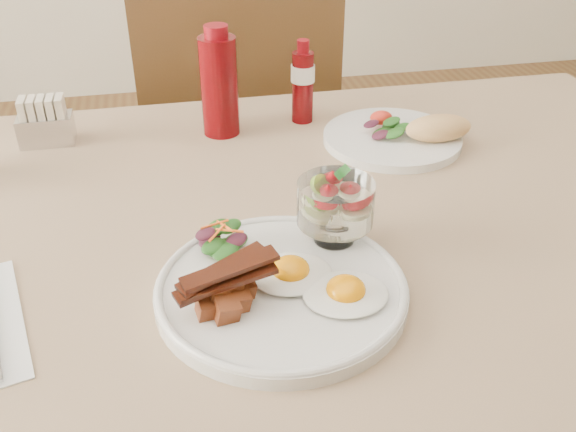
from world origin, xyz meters
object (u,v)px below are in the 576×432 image
object	(u,v)px
table	(299,273)
fruit_cup	(335,203)
sugar_caddy	(45,124)
second_plate	(403,135)
chair_far	(238,153)
hot_sauce_bottle	(303,83)
ketchup_bottle	(219,84)
main_plate	(281,290)

from	to	relation	value
table	fruit_cup	world-z (taller)	fruit_cup
table	sugar_caddy	xyz separation A→B (m)	(-0.35, 0.31, 0.12)
table	second_plate	world-z (taller)	second_plate
chair_far	hot_sauce_bottle	size ratio (longest dim) A/B	6.53
table	fruit_cup	xyz separation A→B (m)	(0.03, -0.08, 0.16)
ketchup_bottle	sugar_caddy	size ratio (longest dim) A/B	2.11
ketchup_bottle	hot_sauce_bottle	xyz separation A→B (m)	(0.14, 0.02, -0.02)
ketchup_bottle	chair_far	bearing A→B (deg)	79.53
second_plate	ketchup_bottle	size ratio (longest dim) A/B	1.28
hot_sauce_bottle	ketchup_bottle	bearing A→B (deg)	-171.90
sugar_caddy	table	bearing A→B (deg)	-41.00
chair_far	fruit_cup	bearing A→B (deg)	-88.03
hot_sauce_bottle	sugar_caddy	size ratio (longest dim) A/B	1.66
second_plate	hot_sauce_bottle	xyz separation A→B (m)	(-0.14, 0.12, 0.05)
table	hot_sauce_bottle	world-z (taller)	hot_sauce_bottle
chair_far	sugar_caddy	xyz separation A→B (m)	(-0.35, -0.35, 0.26)
main_plate	fruit_cup	xyz separation A→B (m)	(0.08, 0.07, 0.06)
hot_sauce_bottle	main_plate	bearing A→B (deg)	-105.56
main_plate	fruit_cup	distance (m)	0.12
table	sugar_caddy	size ratio (longest dim) A/B	15.54
fruit_cup	main_plate	bearing A→B (deg)	-137.04
main_plate	hot_sauce_bottle	size ratio (longest dim) A/B	1.97
sugar_caddy	chair_far	bearing A→B (deg)	45.89
second_plate	sugar_caddy	distance (m)	0.58
chair_far	second_plate	distance (m)	0.57
chair_far	fruit_cup	distance (m)	0.80
second_plate	ketchup_bottle	world-z (taller)	ketchup_bottle
chair_far	sugar_caddy	bearing A→B (deg)	-134.63
main_plate	hot_sauce_bottle	distance (m)	0.49
main_plate	sugar_caddy	xyz separation A→B (m)	(-0.30, 0.46, 0.03)
ketchup_bottle	main_plate	bearing A→B (deg)	-88.21
chair_far	table	bearing A→B (deg)	-90.00
main_plate	hot_sauce_bottle	xyz separation A→B (m)	(0.13, 0.46, 0.06)
fruit_cup	sugar_caddy	world-z (taller)	fruit_cup
chair_far	sugar_caddy	world-z (taller)	chair_far
main_plate	chair_far	bearing A→B (deg)	86.17
fruit_cup	hot_sauce_bottle	xyz separation A→B (m)	(0.05, 0.39, 0.00)
main_plate	table	bearing A→B (deg)	70.16
second_plate	sugar_caddy	world-z (taller)	sugar_caddy
fruit_cup	ketchup_bottle	bearing A→B (deg)	104.23
main_plate	fruit_cup	bearing A→B (deg)	42.96
second_plate	sugar_caddy	bearing A→B (deg)	168.27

